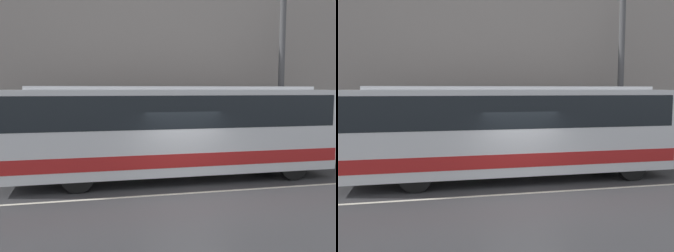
{
  "view_description": "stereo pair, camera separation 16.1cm",
  "coord_description": "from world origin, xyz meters",
  "views": [
    {
      "loc": [
        -3.22,
        -10.95,
        3.23
      ],
      "look_at": [
        -0.22,
        1.99,
        1.92
      ],
      "focal_mm": 40.0,
      "sensor_mm": 36.0,
      "label": 1
    },
    {
      "loc": [
        -3.06,
        -10.98,
        3.23
      ],
      "look_at": [
        -0.22,
        1.99,
        1.92
      ],
      "focal_mm": 40.0,
      "sensor_mm": 36.0,
      "label": 2
    }
  ],
  "objects": [
    {
      "name": "utility_pole_near",
      "position": [
        5.8,
        4.8,
        3.81
      ],
      "size": [
        0.28,
        0.28,
        7.38
      ],
      "color": "#4C4C4F",
      "rests_on": "sidewalk"
    },
    {
      "name": "ground_plane",
      "position": [
        0.0,
        0.0,
        0.0
      ],
      "size": [
        60.0,
        60.0,
        0.0
      ],
      "primitive_type": "plane",
      "color": "#38383A"
    },
    {
      "name": "transit_bus",
      "position": [
        -0.02,
        1.99,
        1.87
      ],
      "size": [
        11.51,
        2.61,
        3.33
      ],
      "color": "silver",
      "rests_on": "ground_plane"
    },
    {
      "name": "lane_stripe",
      "position": [
        0.0,
        0.0,
        0.0
      ],
      "size": [
        54.0,
        0.14,
        0.01
      ],
      "color": "beige",
      "rests_on": "ground_plane"
    },
    {
      "name": "sidewalk",
      "position": [
        0.0,
        5.15,
        0.06
      ],
      "size": [
        60.0,
        2.29,
        0.12
      ],
      "color": "#A09E99",
      "rests_on": "ground_plane"
    },
    {
      "name": "pedestrian_waiting",
      "position": [
        -0.99,
        5.17,
        0.85
      ],
      "size": [
        0.36,
        0.36,
        1.59
      ],
      "color": "#1E5933",
      "rests_on": "sidewalk"
    },
    {
      "name": "building_facade",
      "position": [
        0.0,
        6.43,
        5.51
      ],
      "size": [
        60.0,
        0.35,
        11.43
      ],
      "color": "gray",
      "rests_on": "ground_plane"
    }
  ]
}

